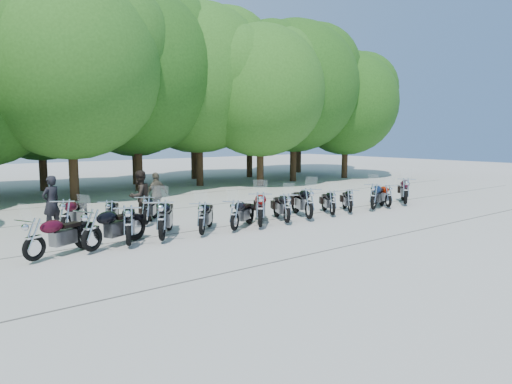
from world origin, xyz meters
TOP-DOWN VIEW (x-y plane):
  - ground at (0.00, 0.00)m, footprint 90.00×90.00m
  - tree_3 at (-3.57, 11.24)m, footprint 8.70×8.70m
  - tree_4 at (0.54, 13.09)m, footprint 9.13×9.13m
  - tree_5 at (4.61, 13.20)m, footprint 9.04×9.04m
  - tree_6 at (7.55, 10.82)m, footprint 8.00×8.00m
  - tree_7 at (11.20, 11.78)m, footprint 8.79×8.79m
  - tree_8 at (15.83, 11.20)m, footprint 7.53×7.53m
  - tree_11 at (-3.76, 16.43)m, footprint 7.56×7.56m
  - tree_12 at (1.80, 16.47)m, footprint 7.88×7.88m
  - tree_13 at (6.69, 17.47)m, footprint 8.31×8.31m
  - tree_14 at (10.68, 16.09)m, footprint 8.02×8.02m
  - tree_15 at (16.61, 17.02)m, footprint 9.67×9.67m
  - motorcycle_0 at (-7.65, 0.54)m, footprint 2.33×1.61m
  - motorcycle_1 at (-6.23, 0.58)m, footprint 2.48×1.74m
  - motorcycle_2 at (-5.22, 0.58)m, footprint 1.66×2.51m
  - motorcycle_3 at (-4.20, 0.57)m, footprint 2.06×2.56m
  - motorcycle_4 at (-2.86, 0.54)m, footprint 1.95×2.12m
  - motorcycle_5 at (-1.68, 0.46)m, footprint 2.13×1.76m
  - motorcycle_6 at (-0.70, 0.36)m, footprint 2.18×2.44m
  - motorcycle_7 at (0.53, 0.40)m, footprint 1.64×2.30m
  - motorcycle_8 at (1.62, 0.41)m, footprint 1.78×2.55m
  - motorcycle_9 at (2.95, 0.47)m, footprint 1.67×2.05m
  - motorcycle_10 at (3.96, 0.46)m, footprint 1.79×1.95m
  - motorcycle_11 at (5.29, 0.35)m, footprint 2.41×1.62m
  - motorcycle_12 at (6.35, 0.39)m, footprint 1.64×2.09m
  - motorcycle_13 at (7.59, 0.38)m, footprint 2.47×2.15m
  - motorcycle_14 at (-6.19, 3.15)m, footprint 1.90×2.39m
  - motorcycle_15 at (-4.84, 3.10)m, footprint 1.55×2.14m
  - motorcycle_16 at (-3.53, 3.15)m, footprint 1.79×2.14m
  - rider_0 at (-6.24, 4.58)m, footprint 0.79×0.67m
  - rider_1 at (-3.36, 4.03)m, footprint 1.10×0.97m
  - rider_2 at (-2.30, 4.88)m, footprint 1.08×0.66m

SIDE VIEW (x-z plane):
  - ground at x=0.00m, z-range 0.00..0.00m
  - motorcycle_10 at x=3.96m, z-range 0.00..1.15m
  - motorcycle_9 at x=2.95m, z-range 0.00..1.16m
  - motorcycle_12 at x=6.35m, z-range 0.00..1.17m
  - motorcycle_15 at x=-4.84m, z-range 0.00..1.18m
  - motorcycle_5 at x=-1.68m, z-range 0.00..1.21m
  - motorcycle_16 at x=-3.53m, z-range 0.00..1.22m
  - motorcycle_4 at x=-2.86m, z-range 0.00..1.25m
  - motorcycle_7 at x=0.53m, z-range 0.00..1.26m
  - motorcycle_0 at x=-7.65m, z-range 0.00..1.27m
  - motorcycle_11 at x=5.29m, z-range 0.00..1.31m
  - motorcycle_14 at x=-6.19m, z-range 0.00..1.34m
  - motorcycle_1 at x=-6.23m, z-range 0.00..1.36m
  - motorcycle_2 at x=-5.22m, z-range 0.00..1.37m
  - motorcycle_8 at x=1.62m, z-range 0.00..1.40m
  - motorcycle_6 at x=-0.70m, z-range 0.00..1.42m
  - motorcycle_13 at x=7.59m, z-range 0.00..1.43m
  - motorcycle_3 at x=-4.20m, z-range 0.00..1.44m
  - rider_2 at x=-2.30m, z-range 0.00..1.71m
  - rider_0 at x=-6.24m, z-range 0.00..1.82m
  - rider_1 at x=-3.36m, z-range 0.00..1.89m
  - tree_8 at x=15.83m, z-range 0.85..10.10m
  - tree_11 at x=-3.76m, z-range 0.85..10.14m
  - tree_12 at x=1.80m, z-range 0.89..10.56m
  - tree_6 at x=7.55m, z-range 0.90..10.72m
  - tree_14 at x=10.68m, z-range 0.91..10.75m
  - tree_13 at x=6.69m, z-range 0.94..11.14m
  - tree_3 at x=-3.57m, z-range 0.98..11.66m
  - tree_7 at x=11.20m, z-range 0.99..11.79m
  - tree_5 at x=4.61m, z-range 1.02..12.12m
  - tree_4 at x=0.54m, z-range 1.03..12.24m
  - tree_15 at x=16.61m, z-range 1.09..12.96m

